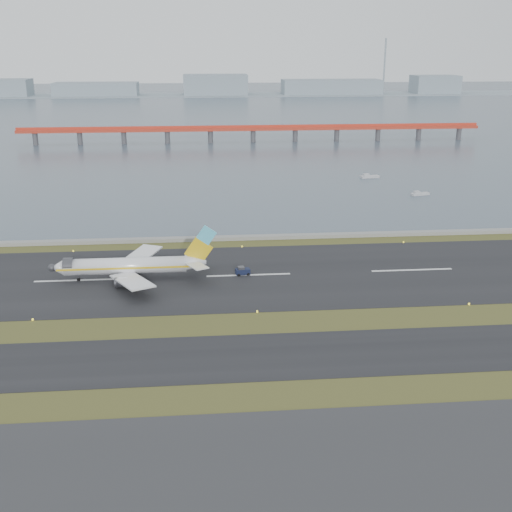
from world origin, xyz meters
name	(u,v)px	position (x,y,z in m)	size (l,w,h in m)	color
ground	(261,328)	(0.00, 0.00, 0.00)	(1000.00, 1000.00, 0.00)	#354418
taxiway_strip	(267,356)	(0.00, -12.00, 0.05)	(1000.00, 18.00, 0.10)	black
runway_strip	(249,275)	(0.00, 30.00, 0.05)	(1000.00, 45.00, 0.10)	black
seawall	(240,238)	(0.00, 60.00, 0.50)	(1000.00, 2.50, 1.00)	gray
bay_water	(210,108)	(0.00, 460.00, 0.00)	(1400.00, 800.00, 1.30)	#404B5C
red_pier	(253,129)	(20.00, 250.00, 7.28)	(260.00, 5.00, 10.20)	red
far_shoreline	(219,89)	(13.62, 620.00, 6.07)	(1400.00, 80.00, 60.50)	#87969F
airliner	(132,266)	(-27.19, 29.58, 3.46)	(38.52, 32.89, 12.80)	white
pushback_tug	(242,271)	(-1.44, 30.35, 1.04)	(3.61, 2.45, 2.15)	#121833
workboat_near	(419,194)	(69.22, 110.34, 0.53)	(7.27, 3.74, 1.69)	#B7B7BC
workboat_far	(369,177)	(59.15, 143.61, 0.59)	(7.96, 3.55, 1.87)	#B7B7BC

